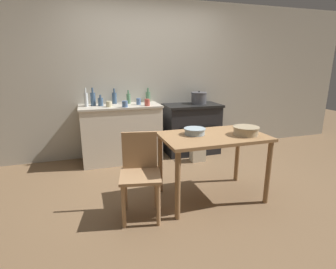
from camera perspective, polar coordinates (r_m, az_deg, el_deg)
The scene contains 20 objects.
ground_plane at distance 3.39m, azimuth 2.57°, elevation -11.73°, with size 14.00×14.00×0.00m, color brown.
wall_back at distance 4.55m, azimuth -4.35°, elevation 11.88°, with size 8.00×0.07×2.55m.
counter_cabinet at distance 4.27m, azimuth -10.12°, elevation 0.30°, with size 1.26×0.59×0.91m.
stove at distance 4.60m, azimuth 5.16°, elevation 1.28°, with size 0.95×0.57×0.86m.
work_table at distance 2.99m, azimuth 9.76°, elevation -2.10°, with size 1.16×0.72×0.76m.
chair at distance 2.69m, azimuth -6.07°, elevation -8.05°, with size 0.47×0.47×0.86m.
flour_sack at distance 4.27m, azimuth 6.48°, elevation -3.79°, with size 0.22×0.16×0.30m, color beige.
stock_pot at distance 4.59m, azimuth 6.74°, elevation 7.92°, with size 0.27×0.27×0.22m.
mixing_bowl_large at distance 2.94m, azimuth 5.83°, elevation 0.78°, with size 0.24×0.24×0.07m.
mixing_bowl_small at distance 3.04m, azimuth 16.61°, elevation 0.88°, with size 0.29×0.29×0.09m.
bottle_far_left at distance 4.17m, azimuth -14.46°, elevation 6.95°, with size 0.08×0.08×0.17m.
bottle_left at distance 4.22m, azimuth -16.02°, elevation 7.50°, with size 0.08×0.08×0.28m.
bottle_mid_left at distance 4.47m, azimuth -4.37°, elevation 8.22°, with size 0.07×0.07×0.23m.
bottle_center_left at distance 4.32m, azimuth -8.60°, elevation 7.77°, with size 0.06×0.06×0.22m.
bottle_center at distance 4.15m, azimuth -17.40°, elevation 7.32°, with size 0.06×0.06×0.28m.
bottle_center_right at distance 4.36m, azimuth -11.59°, elevation 7.83°, with size 0.07×0.07×0.24m.
cup_mid_right at distance 4.19m, azimuth -6.43°, elevation 7.17°, with size 0.07×0.07×0.10m, color #4C6B99.
cup_right at distance 4.04m, azimuth -12.72°, elevation 6.49°, with size 0.09×0.09×0.09m, color beige.
cup_far_right at distance 4.06m, azimuth -4.55°, elevation 6.97°, with size 0.08×0.08×0.10m, color #B74C42.
cup_end_right at distance 3.97m, azimuth -9.37°, elevation 6.56°, with size 0.08×0.08×0.09m, color #4C6B99.
Camera 1 is at (-1.07, -2.83, 1.53)m, focal length 28.00 mm.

